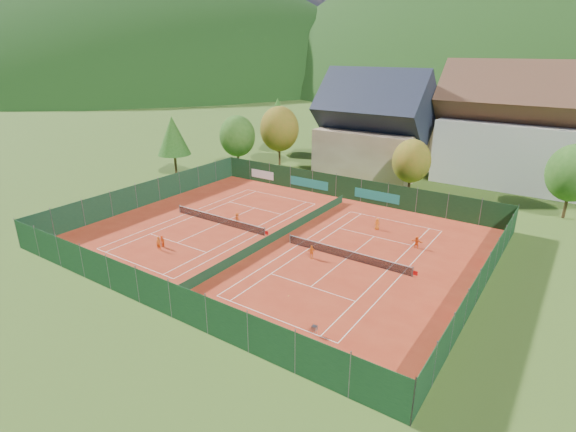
% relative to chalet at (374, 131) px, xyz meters
% --- Properties ---
extents(ground, '(600.00, 600.00, 0.00)m').
position_rel_chalet_xyz_m(ground, '(3.00, -30.00, -6.64)').
color(ground, '#34531A').
rests_on(ground, ground).
extents(clay_pad, '(40.00, 32.00, 0.01)m').
position_rel_chalet_xyz_m(clay_pad, '(3.00, -30.00, -6.62)').
color(clay_pad, '#A02D17').
rests_on(clay_pad, ground).
extents(court_markings_left, '(11.03, 23.83, 0.00)m').
position_rel_chalet_xyz_m(court_markings_left, '(-5.00, -30.00, -6.61)').
color(court_markings_left, white).
rests_on(court_markings_left, ground).
extents(court_markings_right, '(11.03, 23.83, 0.00)m').
position_rel_chalet_xyz_m(court_markings_right, '(11.00, -30.00, -6.61)').
color(court_markings_right, white).
rests_on(court_markings_right, ground).
extents(tennis_net_left, '(13.30, 0.10, 1.02)m').
position_rel_chalet_xyz_m(tennis_net_left, '(-4.85, -30.00, -6.12)').
color(tennis_net_left, '#59595B').
rests_on(tennis_net_left, ground).
extents(tennis_net_right, '(13.30, 0.10, 1.02)m').
position_rel_chalet_xyz_m(tennis_net_right, '(11.15, -30.00, -6.12)').
color(tennis_net_right, '#59595B').
rests_on(tennis_net_right, ground).
extents(court_divider, '(0.03, 28.80, 1.00)m').
position_rel_chalet_xyz_m(court_divider, '(3.00, -30.00, -6.12)').
color(court_divider, '#163D23').
rests_on(court_divider, ground).
extents(fence_north, '(40.00, 0.10, 3.00)m').
position_rel_chalet_xyz_m(fence_north, '(2.54, -14.01, -5.16)').
color(fence_north, '#123318').
rests_on(fence_north, ground).
extents(fence_south, '(40.00, 0.04, 3.00)m').
position_rel_chalet_xyz_m(fence_south, '(3.00, -46.00, -5.12)').
color(fence_south, '#153A1D').
rests_on(fence_south, ground).
extents(fence_west, '(0.04, 32.00, 3.00)m').
position_rel_chalet_xyz_m(fence_west, '(-17.00, -30.00, -5.12)').
color(fence_west, '#153C22').
rests_on(fence_west, ground).
extents(fence_east, '(0.09, 32.00, 3.00)m').
position_rel_chalet_xyz_m(fence_east, '(23.00, -29.95, -5.14)').
color(fence_east, '#13361B').
rests_on(fence_east, ground).
extents(chalet, '(16.20, 12.00, 16.00)m').
position_rel_chalet_xyz_m(chalet, '(0.00, 0.00, 0.00)').
color(chalet, '#CEB491').
rests_on(chalet, ground).
extents(hotel_block_a, '(21.60, 11.00, 17.25)m').
position_rel_chalet_xyz_m(hotel_block_a, '(19.00, 6.00, 0.76)').
color(hotel_block_a, silver).
rests_on(hotel_block_a, ground).
extents(tree_west_front, '(5.72, 5.72, 8.69)m').
position_rel_chalet_xyz_m(tree_west_front, '(-19.00, -10.00, -1.23)').
color(tree_west_front, '#4B341B').
rests_on(tree_west_front, ground).
extents(tree_west_mid, '(6.44, 6.44, 9.78)m').
position_rel_chalet_xyz_m(tree_west_mid, '(-15.00, -4.00, -0.56)').
color(tree_west_mid, '#4C341B').
rests_on(tree_west_mid, ground).
extents(tree_west_back, '(5.60, 5.60, 10.00)m').
position_rel_chalet_xyz_m(tree_west_back, '(-21.00, 4.00, 0.11)').
color(tree_west_back, '#412517').
rests_on(tree_west_back, ground).
extents(tree_center, '(5.01, 5.01, 7.60)m').
position_rel_chalet_xyz_m(tree_center, '(9.00, -8.00, -1.91)').
color(tree_center, '#402817').
rests_on(tree_center, ground).
extents(tree_east_front, '(5.72, 5.72, 8.69)m').
position_rel_chalet_xyz_m(tree_east_front, '(27.00, -6.00, -1.23)').
color(tree_east_front, '#453118').
rests_on(tree_east_front, ground).
extents(tree_west_side, '(5.04, 5.04, 9.00)m').
position_rel_chalet_xyz_m(tree_west_side, '(-25.00, -18.00, -0.56)').
color(tree_west_side, '#49321A').
rests_on(tree_west_side, ground).
extents(ball_hopper, '(0.34, 0.34, 0.80)m').
position_rel_chalet_xyz_m(ball_hopper, '(14.66, -41.95, -6.07)').
color(ball_hopper, slate).
rests_on(ball_hopper, ground).
extents(loose_ball_0, '(0.07, 0.07, 0.07)m').
position_rel_chalet_xyz_m(loose_ball_0, '(-4.21, -37.99, -6.59)').
color(loose_ball_0, '#CCD833').
rests_on(loose_ball_0, ground).
extents(loose_ball_1, '(0.07, 0.07, 0.07)m').
position_rel_chalet_xyz_m(loose_ball_1, '(10.30, -38.71, -6.59)').
color(loose_ball_1, '#CCD833').
rests_on(loose_ball_1, ground).
extents(player_left_near, '(0.59, 0.46, 1.43)m').
position_rel_chalet_xyz_m(player_left_near, '(-5.12, -38.61, -5.91)').
color(player_left_near, '#D25212').
rests_on(player_left_near, ground).
extents(player_left_mid, '(0.72, 0.61, 1.28)m').
position_rel_chalet_xyz_m(player_left_mid, '(-5.28, -38.03, -5.99)').
color(player_left_mid, '#F45415').
rests_on(player_left_mid, ground).
extents(player_left_far, '(0.86, 0.54, 1.28)m').
position_rel_chalet_xyz_m(player_left_far, '(-3.35, -28.84, -5.98)').
color(player_left_far, '#CB4812').
rests_on(player_left_far, ground).
extents(player_right_near, '(0.78, 0.78, 1.33)m').
position_rel_chalet_xyz_m(player_right_near, '(8.22, -31.77, -5.96)').
color(player_right_near, orange).
rests_on(player_right_near, ground).
extents(player_right_far_a, '(0.73, 0.62, 1.28)m').
position_rel_chalet_xyz_m(player_right_far_a, '(10.42, -21.62, -5.98)').
color(player_right_far_a, orange).
rests_on(player_right_far_a, ground).
extents(player_right_far_b, '(1.19, 0.44, 1.26)m').
position_rel_chalet_xyz_m(player_right_far_b, '(15.64, -23.90, -5.99)').
color(player_right_far_b, '#EF5615').
rests_on(player_right_far_b, ground).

